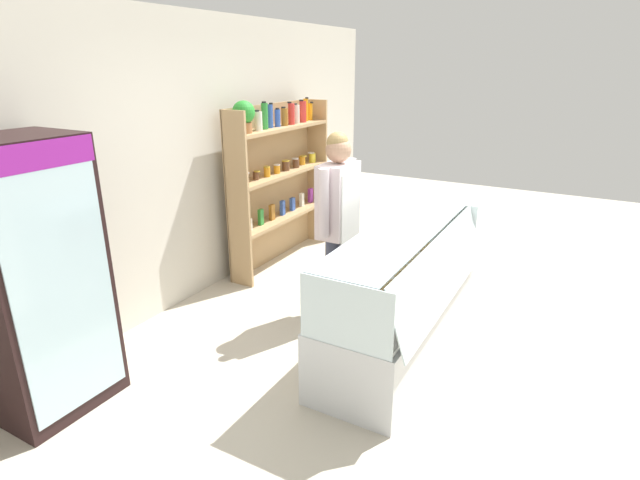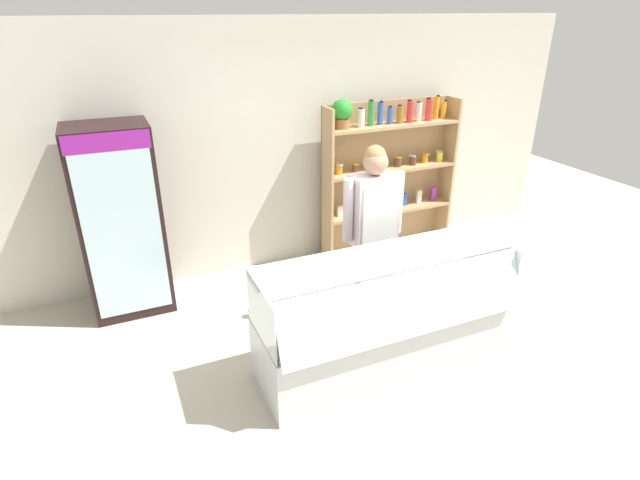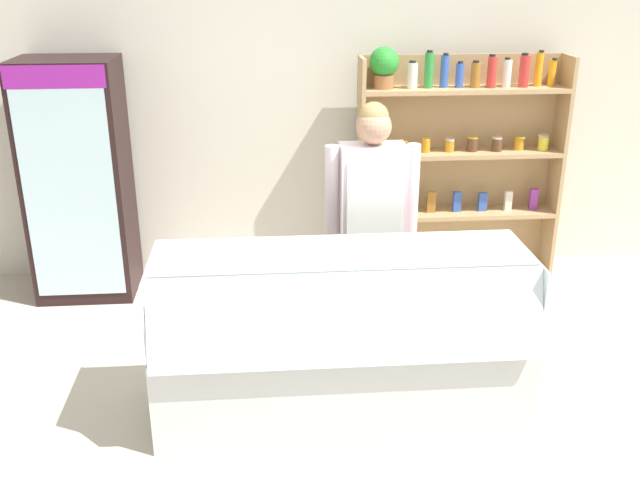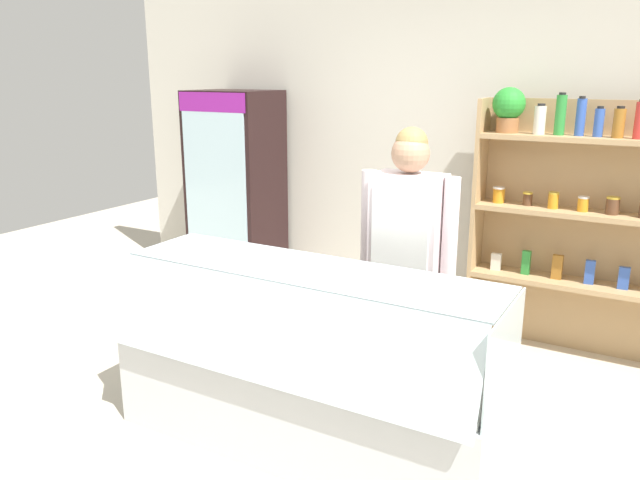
# 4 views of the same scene
# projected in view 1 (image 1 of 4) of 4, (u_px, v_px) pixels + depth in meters

# --- Properties ---
(ground_plane) EXTENTS (12.00, 12.00, 0.00)m
(ground_plane) POSITION_uv_depth(u_px,v_px,m) (413.00, 334.00, 4.36)
(ground_plane) COLOR beige
(back_wall) EXTENTS (6.80, 0.10, 2.70)m
(back_wall) POSITION_uv_depth(u_px,v_px,m) (202.00, 158.00, 4.95)
(back_wall) COLOR beige
(back_wall) RESTS_ON ground
(drinks_fridge) EXTENTS (0.73, 0.59, 1.84)m
(drinks_fridge) POSITION_uv_depth(u_px,v_px,m) (36.00, 281.00, 3.20)
(drinks_fridge) COLOR black
(drinks_fridge) RESTS_ON ground
(shelving_unit) EXTENTS (1.65, 0.29, 1.90)m
(shelving_unit) POSITION_uv_depth(u_px,v_px,m) (276.00, 172.00, 5.63)
(shelving_unit) COLOR tan
(shelving_unit) RESTS_ON ground
(deli_display_case) EXTENTS (2.10, 0.74, 1.01)m
(deli_display_case) POSITION_uv_depth(u_px,v_px,m) (401.00, 313.00, 4.06)
(deli_display_case) COLOR silver
(deli_display_case) RESTS_ON ground
(shop_clerk) EXTENTS (0.60, 0.25, 1.70)m
(shop_clerk) POSITION_uv_depth(u_px,v_px,m) (338.00, 211.00, 4.39)
(shop_clerk) COLOR #383D51
(shop_clerk) RESTS_ON ground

